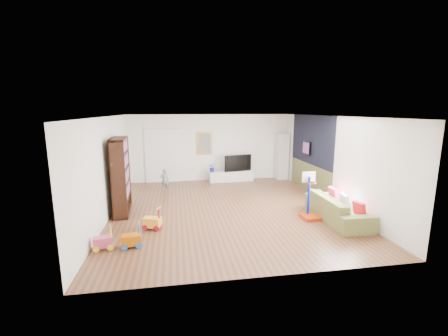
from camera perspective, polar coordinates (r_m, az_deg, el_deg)
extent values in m
cube|color=brown|center=(8.95, 0.42, -7.73)|extent=(6.50, 7.50, 0.00)
cube|color=white|center=(8.47, 0.45, 9.82)|extent=(6.50, 7.50, 0.00)
cube|color=white|center=(12.28, -2.55, 3.86)|extent=(6.50, 0.00, 2.70)
cube|color=silver|center=(5.06, 7.74, -6.65)|extent=(6.50, 0.00, 2.70)
cube|color=silver|center=(8.68, -21.23, 0.13)|extent=(0.00, 7.50, 2.70)
cube|color=silver|center=(9.70, 19.72, 1.31)|extent=(0.00, 7.50, 2.70)
cube|color=black|center=(10.86, 16.26, 5.16)|extent=(0.01, 3.20, 1.70)
cube|color=brown|center=(11.07, 15.88, -1.81)|extent=(0.01, 3.20, 1.00)
cube|color=white|center=(12.20, -11.42, 2.19)|extent=(1.45, 0.06, 2.10)
cube|color=gold|center=(12.19, -3.71, 4.75)|extent=(0.62, 0.06, 0.92)
cube|color=#7F3F8C|center=(11.05, 15.43, 3.72)|extent=(0.04, 0.56, 0.46)
cube|color=silver|center=(12.28, 1.34, -1.53)|extent=(1.81, 0.54, 0.42)
cube|color=silver|center=(12.76, 10.98, 2.18)|extent=(0.46, 0.46, 1.92)
cube|color=black|center=(8.89, -19.03, -1.38)|extent=(0.47, 1.47, 2.12)
imported|color=olive|center=(8.51, 20.80, -7.18)|extent=(0.92, 2.24, 0.65)
cube|color=#AA2F0B|center=(8.28, 16.27, -5.18)|extent=(0.45, 0.54, 1.26)
cube|color=yellow|center=(7.59, -13.53, -9.31)|extent=(0.48, 0.38, 0.55)
cube|color=#CA6405|center=(6.77, -17.30, -12.19)|extent=(0.43, 0.30, 0.53)
cube|color=#D0436C|center=(6.89, -22.10, -12.21)|extent=(0.42, 0.30, 0.51)
imported|color=slate|center=(10.90, -11.22, -2.25)|extent=(0.33, 0.24, 0.83)
imported|color=black|center=(12.25, 2.44, 1.03)|extent=(1.17, 0.42, 0.67)
imported|color=#171796|center=(12.05, -2.25, 0.13)|extent=(0.35, 0.31, 0.37)
cube|color=red|center=(8.06, 24.36, -7.05)|extent=(0.14, 0.36, 0.35)
cube|color=white|center=(8.56, 22.03, -5.85)|extent=(0.16, 0.40, 0.39)
cube|color=#D22C55|center=(9.09, 20.16, -4.75)|extent=(0.11, 0.40, 0.40)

